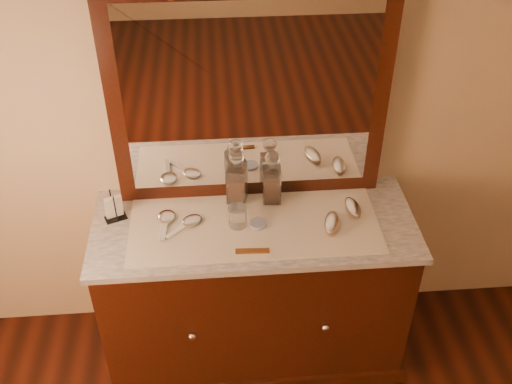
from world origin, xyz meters
TOP-DOWN VIEW (x-y plane):
  - dresser_cabinet at (0.00, 1.96)m, footprint 1.40×0.55m
  - dresser_plinth at (0.00, 1.96)m, footprint 1.46×0.59m
  - knob_left at (-0.30, 1.67)m, footprint 0.04×0.04m
  - knob_right at (0.30, 1.67)m, footprint 0.04×0.04m
  - marble_top at (0.00, 1.96)m, footprint 1.44×0.59m
  - mirror_frame at (0.00, 2.20)m, footprint 1.20×0.08m
  - mirror_glass at (0.00, 2.17)m, footprint 1.06×0.01m
  - lace_runner at (0.00, 1.94)m, footprint 1.10×0.45m
  - pin_dish at (0.02, 1.94)m, footprint 0.09×0.09m
  - comb at (-0.02, 1.77)m, footprint 0.14×0.03m
  - napkin_rack at (-0.62, 2.04)m, footprint 0.11×0.09m
  - decanter_left at (-0.07, 2.12)m, footprint 0.10×0.10m
  - decanter_right at (0.09, 2.11)m, footprint 0.09×0.09m
  - brush_near at (0.34, 1.89)m, footprint 0.10×0.16m
  - brush_far at (0.45, 1.99)m, footprint 0.08×0.15m
  - hand_mirror_outer at (-0.39, 2.00)m, footprint 0.09×0.21m
  - hand_mirror_inner at (-0.29, 1.97)m, footprint 0.18×0.18m
  - tumblers at (-0.07, 1.95)m, footprint 0.08×0.08m

SIDE VIEW (x-z plane):
  - dresser_plinth at x=0.00m, z-range 0.00..0.08m
  - dresser_cabinet at x=0.00m, z-range 0.00..0.82m
  - knob_left at x=-0.30m, z-range 0.43..0.47m
  - knob_right at x=0.30m, z-range 0.43..0.47m
  - marble_top at x=0.00m, z-range 0.82..0.85m
  - lace_runner at x=0.00m, z-range 0.85..0.85m
  - comb at x=-0.02m, z-range 0.85..0.86m
  - pin_dish at x=0.02m, z-range 0.85..0.87m
  - hand_mirror_inner at x=-0.29m, z-range 0.85..0.87m
  - hand_mirror_outer at x=-0.39m, z-range 0.85..0.87m
  - brush_far at x=0.45m, z-range 0.85..0.89m
  - brush_near at x=0.34m, z-range 0.85..0.90m
  - tumblers at x=-0.07m, z-range 0.85..0.95m
  - napkin_rack at x=-0.62m, z-range 0.84..0.98m
  - decanter_right at x=0.09m, z-range 0.82..1.09m
  - decanter_left at x=-0.07m, z-range 0.82..1.10m
  - mirror_frame at x=0.00m, z-range 0.85..1.85m
  - mirror_glass at x=0.00m, z-range 0.92..1.78m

